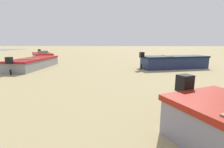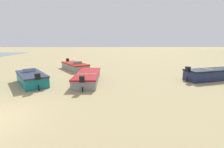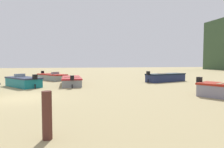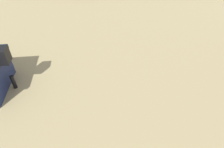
# 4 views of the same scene
# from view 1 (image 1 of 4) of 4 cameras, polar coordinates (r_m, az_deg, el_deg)

# --- Properties ---
(boat_grey_1) EXTENTS (5.28, 1.78, 1.08)m
(boat_grey_1) POSITION_cam_1_polar(r_m,az_deg,el_deg) (13.60, -26.03, 3.53)
(boat_grey_1) COLOR gray
(boat_grey_1) RESTS_ON ground
(boat_navy_5) EXTENTS (2.84, 5.30, 1.26)m
(boat_navy_5) POSITION_cam_1_polar(r_m,az_deg,el_deg) (13.03, 21.14, 4.03)
(boat_navy_5) COLOR navy
(boat_navy_5) RESTS_ON ground
(boat_grey_6) EXTENTS (4.66, 3.96, 1.10)m
(boat_grey_6) POSITION_cam_1_polar(r_m,az_deg,el_deg) (19.66, -23.57, 5.80)
(boat_grey_6) COLOR gray
(boat_grey_6) RESTS_ON ground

